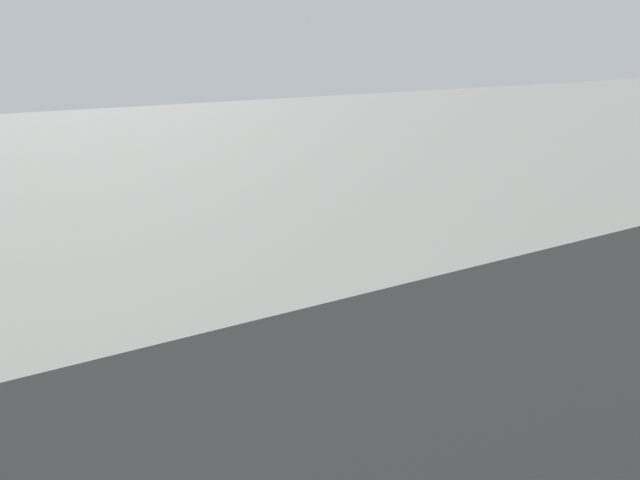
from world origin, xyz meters
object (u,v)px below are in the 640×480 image
(sign_post, at_px, (289,274))
(pedestrian, at_px, (248,298))
(parked_sedan, at_px, (584,194))
(fire_hydrant, at_px, (299,307))
(moving_hatchback, at_px, (316,210))

(sign_post, bearing_deg, pedestrian, -67.28)
(parked_sedan, distance_m, sign_post, 10.80)
(fire_hydrant, bearing_deg, sign_post, 56.80)
(parked_sedan, bearing_deg, pedestrian, 5.78)
(parked_sedan, bearing_deg, sign_post, 11.67)
(moving_hatchback, relative_size, fire_hydrant, 4.92)
(moving_hatchback, height_order, parked_sedan, moving_hatchback)
(moving_hatchback, bearing_deg, parked_sedan, 164.51)
(pedestrian, bearing_deg, moving_hatchback, -132.95)
(parked_sedan, xyz_separation_m, sign_post, (10.56, 2.18, 0.58))
(moving_hatchback, relative_size, pedestrian, 3.23)
(moving_hatchback, distance_m, pedestrian, 4.54)
(parked_sedan, bearing_deg, moving_hatchback, -15.49)
(fire_hydrant, relative_size, sign_post, 0.33)
(moving_hatchback, height_order, sign_post, sign_post)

